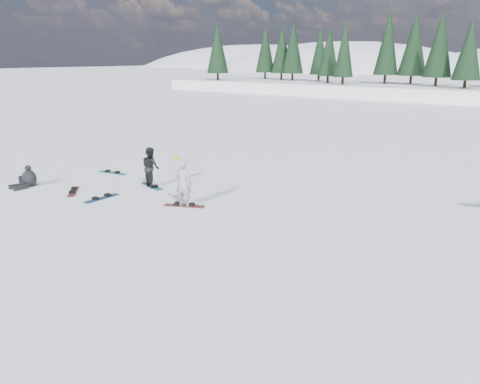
% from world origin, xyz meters
% --- Properties ---
extents(ground, '(420.00, 420.00, 0.00)m').
position_xyz_m(ground, '(0.00, 0.00, 0.00)').
color(ground, white).
rests_on(ground, ground).
extents(snowboarder_woman, '(0.72, 0.57, 1.89)m').
position_xyz_m(snowboarder_woman, '(1.34, 1.66, 0.88)').
color(snowboarder_woman, '#AAAAAF').
rests_on(snowboarder_woman, ground).
extents(snowboarder_man, '(0.96, 0.83, 1.68)m').
position_xyz_m(snowboarder_man, '(-1.57, 2.80, 0.84)').
color(snowboarder_man, black).
rests_on(snowboarder_man, ground).
extents(seated_rider, '(0.74, 1.13, 0.91)m').
position_xyz_m(seated_rider, '(-5.70, -0.26, 0.35)').
color(seated_rider, black).
rests_on(seated_rider, ground).
extents(gear_bag, '(0.51, 0.41, 0.30)m').
position_xyz_m(gear_bag, '(-6.40, -0.00, 0.15)').
color(gear_bag, black).
rests_on(gear_bag, ground).
extents(snowboard_woman, '(1.47, 0.91, 0.03)m').
position_xyz_m(snowboard_woman, '(1.34, 1.66, 0.01)').
color(snowboard_woman, brown).
rests_on(snowboard_woman, ground).
extents(snowboard_man, '(1.52, 0.68, 0.03)m').
position_xyz_m(snowboard_man, '(-1.57, 2.80, 0.01)').
color(snowboard_man, teal).
rests_on(snowboard_man, ground).
extents(snowboard_loose_a, '(0.28, 1.50, 0.03)m').
position_xyz_m(snowboard_loose_a, '(-1.85, 0.47, 0.01)').
color(snowboard_loose_a, navy).
rests_on(snowboard_loose_a, ground).
extents(snowboard_loose_b, '(1.29, 1.22, 0.03)m').
position_xyz_m(snowboard_loose_b, '(-3.53, 0.37, 0.01)').
color(snowboard_loose_b, maroon).
rests_on(snowboard_loose_b, ground).
extents(snowboard_loose_c, '(1.53, 0.54, 0.03)m').
position_xyz_m(snowboard_loose_c, '(-4.80, 3.34, 0.01)').
color(snowboard_loose_c, teal).
rests_on(snowboard_loose_c, ground).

